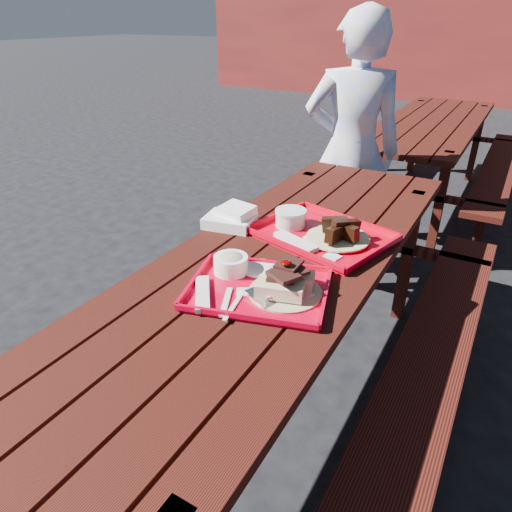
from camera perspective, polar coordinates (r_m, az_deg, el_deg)
name	(u,v)px	position (r m, az deg, el deg)	size (l,w,h in m)	color
ground	(273,404)	(2.14, 2.12, -18.03)	(60.00, 60.00, 0.00)	black
building_wall	(510,16)	(10.34, 29.20, 24.72)	(12.00, 1.20, 3.00)	maroon
picnic_table_near	(275,299)	(1.78, 2.43, -5.42)	(1.41, 2.40, 0.75)	#42150C
picnic_table_far	(428,143)	(4.29, 20.71, 13.09)	(1.41, 2.40, 0.75)	#42150C
near_tray	(260,280)	(1.47, 0.45, -3.05)	(0.51, 0.45, 0.14)	red
far_tray	(319,232)	(1.83, 7.84, 3.02)	(0.58, 0.50, 0.08)	red
white_cloth	(232,218)	(1.91, -3.06, 4.74)	(0.22, 0.18, 0.08)	white
person	(351,152)	(2.90, 11.80, 12.61)	(0.58, 0.38, 1.60)	#C1D3FE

